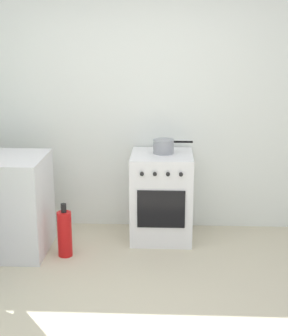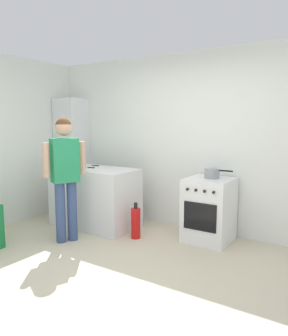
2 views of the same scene
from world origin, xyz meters
The scene contains 5 objects.
ground_plane centered at (0.00, 0.00, 0.00)m, with size 8.00×8.00×0.00m, color beige.
back_wall centered at (0.00, 1.95, 1.30)m, with size 6.00×0.10×2.60m, color silver.
oven_left centered at (0.35, 1.58, 0.43)m, with size 0.59×0.62×0.85m.
pot centered at (0.37, 1.61, 0.92)m, with size 0.38×0.20×0.13m.
fire_extinguisher centered at (-0.52, 1.10, 0.22)m, with size 0.13×0.13×0.50m.
Camera 1 is at (0.40, -3.20, 2.01)m, focal length 55.00 mm.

